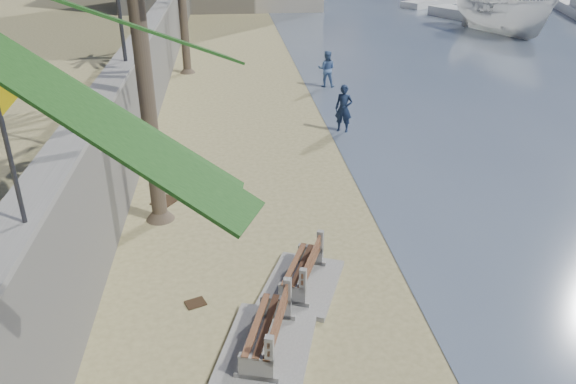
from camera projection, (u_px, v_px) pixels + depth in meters
seawall at (155, 62)px, 25.59m from camera, size 0.45×70.00×3.50m
wall_cap at (151, 21)px, 24.81m from camera, size 0.80×70.00×0.12m
bench_near at (267, 333)px, 10.82m from camera, size 2.28×2.81×1.02m
bench_far at (302, 271)px, 12.76m from camera, size 2.29×2.69×0.95m
pedestrian_sign at (2, 122)px, 7.59m from camera, size 0.78×0.07×2.40m
person_a at (344, 105)px, 21.91m from camera, size 0.93×0.81×2.16m
person_b at (327, 67)px, 27.93m from camera, size 1.10×0.94×1.99m
boat_cruiser at (503, 11)px, 40.63m from camera, size 4.42×4.48×4.04m
yacht_far at (471, 16)px, 46.86m from camera, size 5.33×8.06×1.50m
sailboat_west at (434, 2)px, 54.94m from camera, size 7.66×6.27×8.68m
debris_c at (165, 201)px, 16.82m from camera, size 0.91×0.96×0.03m
debris_d at (196, 303)px, 12.36m from camera, size 0.52×0.47×0.03m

